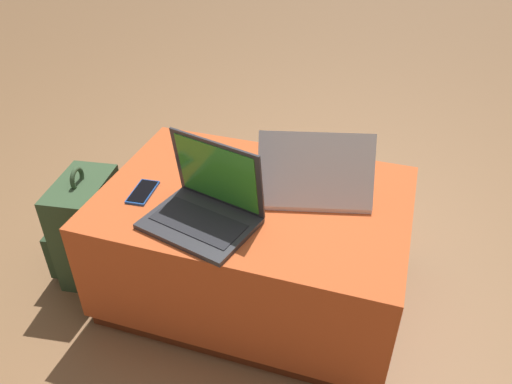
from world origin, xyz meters
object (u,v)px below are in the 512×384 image
cell_phone (143,192)px  backpack (87,229)px  laptop_far (314,182)px  laptop_near (206,206)px

cell_phone → backpack: 0.37m
laptop_far → cell_phone: bearing=3.0°
backpack → laptop_far: bearing=92.4°
cell_phone → backpack: bearing=171.9°
laptop_far → cell_phone: laptop_far is taller
cell_phone → laptop_near: bearing=-19.3°
laptop_near → backpack: size_ratio=0.79×
laptop_near → backpack: (-0.54, 0.08, -0.29)m
laptop_near → laptop_far: laptop_near is taller
cell_phone → laptop_far: bearing=12.2°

